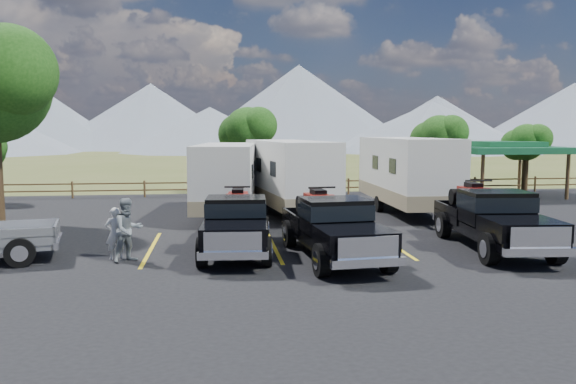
{
  "coord_description": "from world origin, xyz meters",
  "views": [
    {
      "loc": [
        -3.83,
        -14.37,
        3.88
      ],
      "look_at": [
        -1.24,
        6.12,
        1.6
      ],
      "focal_mm": 35.0,
      "sensor_mm": 36.0,
      "label": 1
    }
  ],
  "objects": [
    {
      "name": "ground",
      "position": [
        0.0,
        0.0,
        0.0
      ],
      "size": [
        320.0,
        320.0,
        0.0
      ],
      "primitive_type": "plane",
      "color": "#4E5825",
      "rests_on": "ground"
    },
    {
      "name": "asphalt_lot",
      "position": [
        0.0,
        3.0,
        0.02
      ],
      "size": [
        44.0,
        34.0,
        0.04
      ],
      "primitive_type": "cube",
      "color": "black",
      "rests_on": "ground"
    },
    {
      "name": "stall_lines",
      "position": [
        0.0,
        4.0,
        0.04
      ],
      "size": [
        12.12,
        5.5,
        0.01
      ],
      "color": "gold",
      "rests_on": "asphalt_lot"
    },
    {
      "name": "tree_ne_a",
      "position": [
        8.97,
        17.01,
        3.48
      ],
      "size": [
        3.11,
        2.92,
        4.76
      ],
      "color": "black",
      "rests_on": "ground"
    },
    {
      "name": "tree_ne_b",
      "position": [
        14.98,
        18.01,
        3.13
      ],
      "size": [
        2.77,
        2.59,
        4.27
      ],
      "color": "black",
      "rests_on": "ground"
    },
    {
      "name": "tree_north",
      "position": [
        -2.03,
        19.02,
        3.83
      ],
      "size": [
        3.46,
        3.24,
        5.25
      ],
      "color": "black",
      "rests_on": "ground"
    },
    {
      "name": "rail_fence",
      "position": [
        2.0,
        18.5,
        0.61
      ],
      "size": [
        36.12,
        0.12,
        1.0
      ],
      "color": "brown",
      "rests_on": "ground"
    },
    {
      "name": "pavilion",
      "position": [
        13.0,
        17.0,
        2.79
      ],
      "size": [
        6.2,
        6.2,
        3.22
      ],
      "color": "brown",
      "rests_on": "ground"
    },
    {
      "name": "mountain_range",
      "position": [
        -7.63,
        105.98,
        7.87
      ],
      "size": [
        209.0,
        71.0,
        20.0
      ],
      "color": "gray",
      "rests_on": "ground"
    },
    {
      "name": "rig_left",
      "position": [
        -3.25,
        3.21,
        0.99
      ],
      "size": [
        2.4,
        6.04,
        1.98
      ],
      "rotation": [
        0.0,
        0.0,
        -0.07
      ],
      "color": "black",
      "rests_on": "asphalt_lot"
    },
    {
      "name": "rig_center",
      "position": [
        -0.41,
        1.99,
        1.02
      ],
      "size": [
        2.58,
        6.27,
        2.04
      ],
      "rotation": [
        0.0,
        0.0,
        0.09
      ],
      "color": "black",
      "rests_on": "asphalt_lot"
    },
    {
      "name": "rig_right",
      "position": [
        5.0,
        2.63,
        1.07
      ],
      "size": [
        2.67,
        6.55,
        2.14
      ],
      "rotation": [
        0.0,
        0.0,
        -0.08
      ],
      "color": "black",
      "rests_on": "asphalt_lot"
    },
    {
      "name": "trailer_left",
      "position": [
        -3.42,
        10.58,
        1.73
      ],
      "size": [
        3.13,
        9.32,
        3.22
      ],
      "rotation": [
        0.0,
        0.0,
        -0.1
      ],
      "color": "silver",
      "rests_on": "asphalt_lot"
    },
    {
      "name": "trailer_center",
      "position": [
        -0.57,
        10.91,
        1.8
      ],
      "size": [
        3.58,
        9.72,
        3.36
      ],
      "rotation": [
        0.0,
        0.0,
        0.14
      ],
      "color": "silver",
      "rests_on": "asphalt_lot"
    },
    {
      "name": "trailer_right",
      "position": [
        4.94,
        10.82,
        1.86
      ],
      "size": [
        2.72,
        10.0,
        3.48
      ],
      "rotation": [
        0.0,
        0.0,
        -0.02
      ],
      "color": "silver",
      "rests_on": "asphalt_lot"
    },
    {
      "name": "person_a",
      "position": [
        -6.89,
        2.64,
        0.82
      ],
      "size": [
        0.67,
        0.57,
        1.56
      ],
      "primitive_type": "imported",
      "rotation": [
        0.0,
        0.0,
        3.54
      ],
      "color": "silver",
      "rests_on": "asphalt_lot"
    },
    {
      "name": "person_b",
      "position": [
        -6.44,
        2.27,
        0.98
      ],
      "size": [
        1.16,
        1.11,
        1.88
      ],
      "primitive_type": "imported",
      "rotation": [
        0.0,
        0.0,
        0.64
      ],
      "color": "gray",
      "rests_on": "asphalt_lot"
    }
  ]
}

